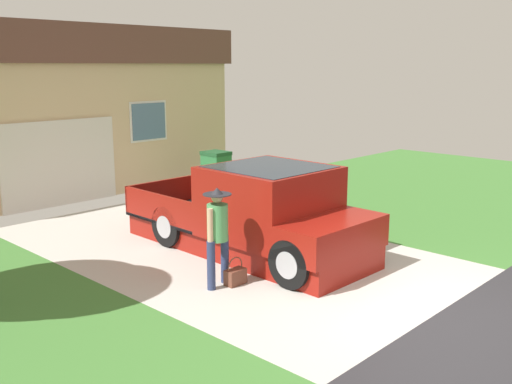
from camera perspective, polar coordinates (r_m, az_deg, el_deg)
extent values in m
cube|color=#B7B1A8|center=(11.39, -3.71, -5.61)|extent=(5.20, 9.00, 0.06)
cube|color=#3D722F|center=(18.16, 16.63, 0.64)|extent=(12.00, 9.00, 0.06)
cube|color=maroon|center=(11.23, -1.07, -4.57)|extent=(1.91, 5.07, 0.42)
cube|color=maroon|center=(10.59, 1.31, -0.90)|extent=(2.02, 2.02, 1.26)
cube|color=#1E2833|center=(10.51, 1.32, 1.09)|extent=(1.78, 1.85, 0.53)
cube|color=maroon|center=(9.78, 7.49, -4.27)|extent=(2.01, 0.92, 0.55)
cube|color=black|center=(12.20, -5.83, -2.10)|extent=(2.02, 2.19, 0.06)
cube|color=maroon|center=(12.76, -2.52, -0.16)|extent=(0.09, 2.16, 0.60)
cube|color=maroon|center=(11.56, -9.53, -1.63)|extent=(0.09, 2.16, 0.60)
cube|color=maroon|center=(12.94, -8.83, -0.12)|extent=(1.99, 0.09, 0.60)
cube|color=black|center=(10.92, 7.93, 0.88)|extent=(0.10, 0.18, 0.20)
cylinder|color=black|center=(10.62, 9.69, -4.67)|extent=(0.27, 0.80, 0.80)
cylinder|color=#9E9EA3|center=(10.62, 9.69, -4.67)|extent=(0.29, 0.44, 0.44)
cylinder|color=black|center=(9.31, 3.53, -6.95)|extent=(0.27, 0.80, 0.80)
cylinder|color=#9E9EA3|center=(9.31, 3.53, -6.95)|extent=(0.29, 0.44, 0.44)
cylinder|color=black|center=(12.61, -2.17, -1.80)|extent=(0.27, 0.80, 0.80)
cylinder|color=#9E9EA3|center=(12.61, -2.17, -1.80)|extent=(0.29, 0.44, 0.44)
cylinder|color=black|center=(11.53, -8.44, -3.27)|extent=(0.27, 0.80, 0.80)
cylinder|color=#9E9EA3|center=(11.53, -8.44, -3.27)|extent=(0.29, 0.44, 0.44)
cylinder|color=navy|center=(9.24, -4.39, -7.15)|extent=(0.13, 0.13, 0.79)
cylinder|color=navy|center=(9.52, -3.05, -6.54)|extent=(0.13, 0.13, 0.79)
cylinder|color=#4C9356|center=(9.19, -3.76, -2.97)|extent=(0.33, 0.33, 0.59)
cylinder|color=tan|center=(9.05, -4.48, -3.50)|extent=(0.09, 0.09, 0.61)
cylinder|color=tan|center=(9.35, -3.07, -2.96)|extent=(0.09, 0.09, 0.61)
sphere|color=tan|center=(9.09, -3.80, -0.49)|extent=(0.19, 0.19, 0.19)
cylinder|color=#232328|center=(9.08, -3.80, -0.22)|extent=(0.45, 0.45, 0.01)
cone|color=#232328|center=(9.07, -3.81, 0.10)|extent=(0.20, 0.20, 0.11)
cube|color=brown|center=(9.52, -2.03, -8.24)|extent=(0.35, 0.19, 0.25)
torus|color=brown|center=(9.45, -2.03, -7.24)|extent=(0.32, 0.02, 0.32)
cube|color=#CEB187|center=(18.11, -20.57, 6.06)|extent=(9.78, 5.45, 3.50)
cube|color=brown|center=(18.04, -21.12, 13.17)|extent=(10.18, 5.67, 1.00)
cube|color=silver|center=(15.39, -18.51, 2.67)|extent=(3.07, 0.06, 2.14)
cube|color=slate|center=(16.72, -10.39, 6.79)|extent=(1.10, 0.05, 1.00)
cube|color=silver|center=(16.74, -10.42, 6.79)|extent=(1.23, 0.02, 1.12)
cube|color=#286B38|center=(16.62, -3.89, 2.09)|extent=(0.58, 0.68, 0.90)
cube|color=#1C4A27|center=(16.54, -3.92, 3.79)|extent=(0.60, 0.71, 0.10)
cylinder|color=black|center=(16.36, -3.79, 0.33)|extent=(0.05, 0.18, 0.18)
cylinder|color=black|center=(16.66, -2.68, 0.56)|extent=(0.05, 0.18, 0.18)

